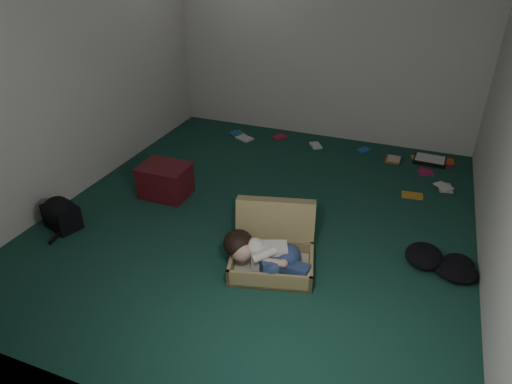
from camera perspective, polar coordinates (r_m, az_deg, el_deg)
The scene contains 11 objects.
floor at distance 4.57m, azimuth 0.68°, elevation -2.95°, with size 4.50×4.50×0.00m, color #163F33.
wall_back at distance 6.12m, azimuth 8.63°, elevation 18.39°, with size 4.50×4.50×0.00m, color silver.
wall_front at distance 2.24m, azimuth -19.95°, elevation -3.63°, with size 4.50×4.50×0.00m, color silver.
wall_left at distance 5.06m, azimuth -21.66°, elevation 14.35°, with size 4.50×4.50×0.00m, color silver.
suitcase at distance 3.89m, azimuth 2.16°, elevation -6.85°, with size 0.82×0.81×0.50m.
person at distance 3.73m, azimuth 1.21°, elevation -7.83°, with size 0.76×0.38×0.31m.
maroon_bin at distance 4.93m, azimuth -11.26°, elevation 1.41°, with size 0.51×0.40×0.35m.
backpack at distance 4.71m, azimuth -23.12°, elevation -2.75°, with size 0.42×0.33×0.25m, color black, non-canonical shape.
clothing_pile at distance 4.15m, azimuth 22.22°, elevation -8.08°, with size 0.48×0.40×0.15m, color black, non-canonical shape.
paper_tray at distance 6.03m, azimuth 20.91°, elevation 3.75°, with size 0.39×0.30×0.05m.
book_scatter at distance 5.90m, azimuth 12.47°, elevation 4.31°, with size 2.96×1.23×0.02m.
Camera 1 is at (1.35, -3.61, 2.46)m, focal length 32.00 mm.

